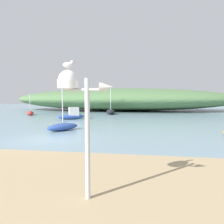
{
  "coord_description": "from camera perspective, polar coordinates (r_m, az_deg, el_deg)",
  "views": [
    {
      "loc": [
        5.98,
        -12.35,
        2.67
      ],
      "look_at": [
        3.45,
        4.0,
        1.47
      ],
      "focal_mm": 33.59,
      "sensor_mm": 36.0,
      "label": 1
    }
  ],
  "objects": [
    {
      "name": "distant_hill",
      "position": [
        41.62,
        2.89,
        3.44
      ],
      "size": [
        43.79,
        15.5,
        4.33
      ],
      "primitive_type": "ellipsoid",
      "color": "#517547",
      "rests_on": "ground"
    },
    {
      "name": "sailboat_off_point",
      "position": [
        17.13,
        -13.23,
        -3.9
      ],
      "size": [
        2.39,
        2.84,
        3.71
      ],
      "color": "#2D4C9E",
      "rests_on": "ground"
    },
    {
      "name": "mast_structure",
      "position": [
        5.06,
        -10.02,
        5.08
      ],
      "size": [
        1.34,
        0.51,
        3.11
      ],
      "color": "silver",
      "rests_on": "beach_sand"
    },
    {
      "name": "sailboat_centre_water",
      "position": [
        32.49,
        -0.39,
        0.15
      ],
      "size": [
        2.03,
        3.74,
        3.98
      ],
      "color": "black",
      "rests_on": "ground"
    },
    {
      "name": "motorboat_far_right",
      "position": [
        25.4,
        -10.83,
        -0.83
      ],
      "size": [
        3.24,
        2.44,
        1.43
      ],
      "color": "#2D4C9E",
      "rests_on": "ground"
    },
    {
      "name": "seagull_on_radar",
      "position": [
        5.17,
        -11.73,
        12.57
      ],
      "size": [
        0.31,
        0.19,
        0.23
      ],
      "color": "orange",
      "rests_on": "mast_structure"
    },
    {
      "name": "sailboat_far_left",
      "position": [
        33.15,
        -21.37,
        -0.25
      ],
      "size": [
        2.17,
        2.76,
        3.11
      ],
      "color": "#B72D28",
      "rests_on": "ground"
    },
    {
      "name": "ground_plane",
      "position": [
        13.98,
        -16.85,
        -7.05
      ],
      "size": [
        120.0,
        120.0,
        0.0
      ],
      "primitive_type": "plane",
      "color": "#7A99A8"
    }
  ]
}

